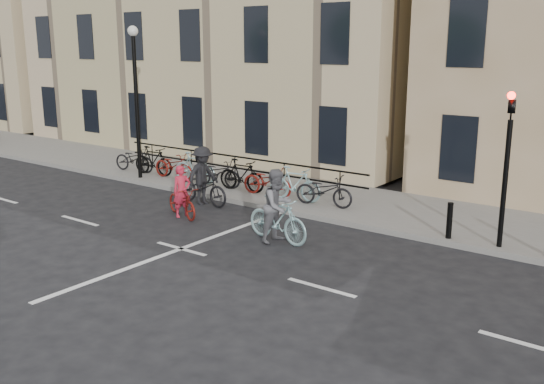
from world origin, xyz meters
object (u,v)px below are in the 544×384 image
Objects in this scene: traffic_light at (508,150)px; cyclist_dark at (203,182)px; cyclist_pink at (182,199)px; cyclist_grey at (277,213)px; lamp_post at (136,83)px.

cyclist_dark is at bearing -174.07° from traffic_light.
cyclist_pink is 1.48m from cyclist_dark.
traffic_light is at bearing -80.25° from cyclist_dark.
cyclist_pink is 3.53m from cyclist_grey.
traffic_light reaches higher than cyclist_dark.
cyclist_grey is at bearing -107.55° from cyclist_dark.
cyclist_grey is at bearing -72.94° from cyclist_pink.
cyclist_dark is at bearing 39.62° from cyclist_pink.
cyclist_grey is (-4.69, -2.47, -1.71)m from traffic_light.
lamp_post is 8.84m from cyclist_grey.
lamp_post is at bearing 80.28° from cyclist_dark.
lamp_post is at bearing 79.14° from cyclist_grey.
cyclist_pink is at bearing 93.70° from cyclist_grey.
traffic_light is 8.74m from cyclist_pink.
cyclist_grey is (8.01, -2.53, -2.74)m from lamp_post.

